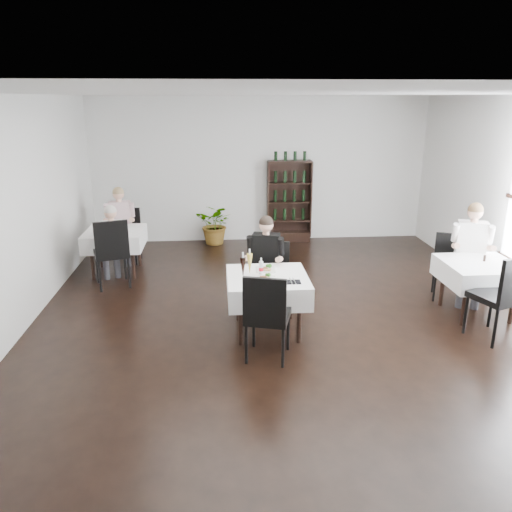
{
  "coord_description": "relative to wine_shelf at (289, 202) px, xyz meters",
  "views": [
    {
      "loc": [
        -0.92,
        -5.98,
        2.95
      ],
      "look_at": [
        -0.43,
        0.2,
        0.98
      ],
      "focal_mm": 35.0,
      "sensor_mm": 36.0,
      "label": 1
    }
  ],
  "objects": [
    {
      "name": "right_chair_far",
      "position": [
        2.0,
        -3.33,
        -0.29
      ],
      "size": [
        0.57,
        0.58,
        0.98
      ],
      "color": "black",
      "rests_on": "ground"
    },
    {
      "name": "room_shell",
      "position": [
        -0.6,
        -4.31,
        0.65
      ],
      "size": [
        9.0,
        9.0,
        9.0
      ],
      "color": "black",
      "rests_on": "ground"
    },
    {
      "name": "left_chair_near",
      "position": [
        -3.22,
        -2.54,
        -0.2
      ],
      "size": [
        0.65,
        0.66,
        1.14
      ],
      "color": "black",
      "rests_on": "ground"
    },
    {
      "name": "main_chair_far",
      "position": [
        -0.74,
        -3.6,
        -0.28
      ],
      "size": [
        0.53,
        0.53,
        0.99
      ],
      "color": "black",
      "rests_on": "ground"
    },
    {
      "name": "plate_far",
      "position": [
        -0.9,
        -4.09,
        -0.06
      ],
      "size": [
        0.25,
        0.25,
        0.08
      ],
      "color": "white",
      "rests_on": "main_table"
    },
    {
      "name": "coke_bottle",
      "position": [
        -0.98,
        -4.26,
        0.02
      ],
      "size": [
        0.06,
        0.06,
        0.23
      ],
      "color": "silver",
      "rests_on": "main_table"
    },
    {
      "name": "potted_tree",
      "position": [
        -1.55,
        -0.11,
        -0.42
      ],
      "size": [
        0.98,
        0.92,
        0.86
      ],
      "primitive_type": "imported",
      "rotation": [
        0.0,
        0.0,
        -0.42
      ],
      "color": "#2A5A1E",
      "rests_on": "ground"
    },
    {
      "name": "napkin_cutlery",
      "position": [
        -0.61,
        -4.57,
        -0.07
      ],
      "size": [
        0.2,
        0.22,
        0.02
      ],
      "color": "black",
      "rests_on": "main_table"
    },
    {
      "name": "diner_left_far",
      "position": [
        -3.3,
        -1.21,
        -0.03
      ],
      "size": [
        0.55,
        0.56,
        1.41
      ],
      "color": "#393940",
      "rests_on": "ground"
    },
    {
      "name": "main_chair_near",
      "position": [
        -0.99,
        -5.09,
        -0.23
      ],
      "size": [
        0.61,
        0.61,
        1.08
      ],
      "color": "black",
      "rests_on": "ground"
    },
    {
      "name": "diner_right_far",
      "position": [
        2.2,
        -3.53,
        0.03
      ],
      "size": [
        0.65,
        0.69,
        1.5
      ],
      "color": "#393940",
      "rests_on": "ground"
    },
    {
      "name": "wine_shelf",
      "position": [
        0.0,
        0.0,
        0.0
      ],
      "size": [
        0.9,
        0.28,
        1.75
      ],
      "color": "black",
      "rests_on": "ground"
    },
    {
      "name": "pepper_mill",
      "position": [
        2.19,
        -3.95,
        -0.03
      ],
      "size": [
        0.04,
        0.04,
        0.09
      ],
      "primitive_type": "cylinder",
      "rotation": [
        0.0,
        0.0,
        -0.02
      ],
      "color": "black",
      "rests_on": "right_table"
    },
    {
      "name": "main_table",
      "position": [
        -0.9,
        -4.31,
        -0.23
      ],
      "size": [
        1.03,
        1.03,
        0.77
      ],
      "color": "black",
      "rests_on": "ground"
    },
    {
      "name": "left_chair_far",
      "position": [
        -3.21,
        -1.11,
        -0.28
      ],
      "size": [
        0.49,
        0.5,
        0.99
      ],
      "color": "black",
      "rests_on": "ground"
    },
    {
      "name": "diner_left_near",
      "position": [
        -3.24,
        -2.34,
        -0.07
      ],
      "size": [
        0.59,
        0.62,
        1.34
      ],
      "color": "#393940",
      "rests_on": "ground"
    },
    {
      "name": "plate_near",
      "position": [
        -0.94,
        -4.42,
        -0.06
      ],
      "size": [
        0.27,
        0.27,
        0.07
      ],
      "color": "white",
      "rests_on": "main_table"
    },
    {
      "name": "pilsner_dark",
      "position": [
        -1.22,
        -4.35,
        0.06
      ],
      "size": [
        0.08,
        0.08,
        0.34
      ],
      "color": "black",
      "rests_on": "main_table"
    },
    {
      "name": "diner_main",
      "position": [
        -0.86,
        -3.62,
        -0.04
      ],
      "size": [
        0.58,
        0.61,
        1.39
      ],
      "color": "#393940",
      "rests_on": "ground"
    },
    {
      "name": "pilsner_lager",
      "position": [
        -1.12,
        -4.21,
        0.06
      ],
      "size": [
        0.08,
        0.08,
        0.34
      ],
      "color": "gold",
      "rests_on": "main_table"
    },
    {
      "name": "left_table",
      "position": [
        -3.3,
        -1.81,
        -0.23
      ],
      "size": [
        0.98,
        0.98,
        0.77
      ],
      "color": "black",
      "rests_on": "ground"
    },
    {
      "name": "right_chair_near",
      "position": [
        1.99,
        -4.82,
        -0.19
      ],
      "size": [
        0.68,
        0.68,
        1.15
      ],
      "color": "black",
      "rests_on": "ground"
    },
    {
      "name": "right_table",
      "position": [
        2.1,
        -4.01,
        -0.23
      ],
      "size": [
        0.98,
        0.98,
        0.77
      ],
      "color": "black",
      "rests_on": "ground"
    }
  ]
}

